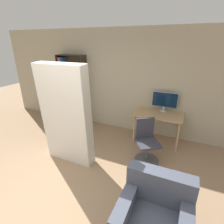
% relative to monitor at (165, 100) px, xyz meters
% --- Properties ---
extents(ground_plane, '(16.00, 16.00, 0.00)m').
position_rel_monitor_xyz_m(ground_plane, '(-1.11, -2.97, -1.02)').
color(ground_plane, '#937556').
extents(wall_back, '(8.00, 0.06, 2.70)m').
position_rel_monitor_xyz_m(wall_back, '(-1.11, 0.13, 0.33)').
color(wall_back, tan).
rests_on(wall_back, ground).
extents(desk, '(1.13, 0.69, 0.75)m').
position_rel_monitor_xyz_m(desk, '(-0.07, -0.24, -0.37)').
color(desk, tan).
rests_on(desk, ground).
extents(monitor, '(0.61, 0.17, 0.48)m').
position_rel_monitor_xyz_m(monitor, '(0.00, 0.00, 0.00)').
color(monitor, '#B7B7BC').
rests_on(monitor, desk).
extents(office_chair, '(0.61, 0.61, 0.91)m').
position_rel_monitor_xyz_m(office_chair, '(-0.14, -1.10, -0.66)').
color(office_chair, '#4C4C51').
rests_on(office_chair, ground).
extents(bookshelf, '(0.85, 0.30, 2.02)m').
position_rel_monitor_xyz_m(bookshelf, '(-2.77, -0.01, -0.02)').
color(bookshelf, '#2D2319').
rests_on(bookshelf, ground).
extents(mattress_near, '(1.02, 0.35, 2.02)m').
position_rel_monitor_xyz_m(mattress_near, '(-1.60, -1.75, -0.01)').
color(mattress_near, silver).
rests_on(mattress_near, ground).
extents(armchair, '(0.85, 0.80, 0.85)m').
position_rel_monitor_xyz_m(armchair, '(0.33, -2.64, -0.70)').
color(armchair, '#474C5B').
rests_on(armchair, ground).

